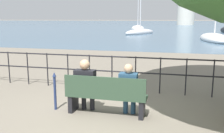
% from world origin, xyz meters
% --- Properties ---
extents(ground_plane, '(1000.00, 1000.00, 0.00)m').
position_xyz_m(ground_plane, '(0.00, 0.00, 0.00)').
color(ground_plane, gray).
extents(harbor_water, '(600.00, 300.00, 0.01)m').
position_xyz_m(harbor_water, '(0.00, 160.93, 0.00)').
color(harbor_water, slate).
rests_on(harbor_water, ground_plane).
extents(park_bench, '(1.80, 0.45, 0.90)m').
position_xyz_m(park_bench, '(0.00, -0.06, 0.43)').
color(park_bench, '#334C38').
rests_on(park_bench, ground_plane).
extents(seated_person_left, '(0.46, 0.35, 1.23)m').
position_xyz_m(seated_person_left, '(-0.49, 0.01, 0.68)').
color(seated_person_left, black).
rests_on(seated_person_left, ground_plane).
extents(seated_person_right, '(0.39, 0.35, 1.17)m').
position_xyz_m(seated_person_right, '(0.49, 0.02, 0.64)').
color(seated_person_right, navy).
rests_on(seated_person_right, ground_plane).
extents(promenade_railing, '(14.90, 0.04, 1.05)m').
position_xyz_m(promenade_railing, '(-0.00, 1.88, 0.69)').
color(promenade_railing, black).
rests_on(promenade_railing, ground_plane).
extents(closed_umbrella, '(0.09, 0.09, 0.91)m').
position_xyz_m(closed_umbrella, '(-1.24, -0.04, 0.51)').
color(closed_umbrella, navy).
rests_on(closed_umbrella, ground_plane).
extents(sailboat_0, '(3.00, 7.38, 11.39)m').
position_xyz_m(sailboat_0, '(5.09, 21.00, 0.28)').
color(sailboat_0, white).
rests_on(sailboat_0, ground_plane).
extents(sailboat_1, '(3.74, 6.91, 10.25)m').
position_xyz_m(sailboat_1, '(-5.65, 42.58, 0.31)').
color(sailboat_1, white).
rests_on(sailboat_1, ground_plane).
extents(sailboat_3, '(4.36, 6.94, 8.45)m').
position_xyz_m(sailboat_3, '(-3.53, 30.61, 0.26)').
color(sailboat_3, silver).
rests_on(sailboat_3, ground_plane).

